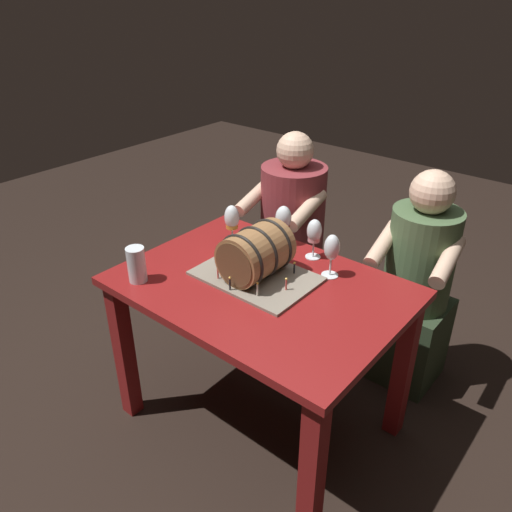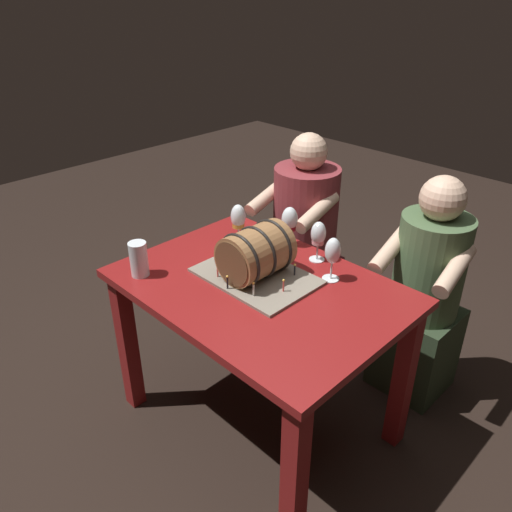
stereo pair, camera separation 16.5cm
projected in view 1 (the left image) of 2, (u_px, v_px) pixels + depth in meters
The scene contains 10 objects.
ground_plane at pixel (260, 418), 2.40m from camera, with size 8.00×8.00×0.00m, color black.
dining_table at pixel (261, 311), 2.10m from camera, with size 1.14×0.81×0.75m.
barrel_cake at pixel (256, 255), 2.03m from camera, with size 0.48×0.33×0.23m.
wine_glass_red at pixel (283, 220), 2.29m from camera, with size 0.07×0.07×0.19m.
wine_glass_empty at pixel (332, 249), 2.04m from camera, with size 0.07×0.07×0.19m.
wine_glass_rose at pixel (314, 233), 2.18m from camera, with size 0.07×0.07×0.18m.
wine_glass_amber at pixel (232, 219), 2.29m from camera, with size 0.07×0.07×0.19m.
beer_pint at pixel (137, 266), 2.03m from camera, with size 0.07×0.07×0.15m.
person_seated_left at pixel (291, 241), 2.83m from camera, with size 0.41×0.50×1.15m.
person_seated_right at pixel (414, 292), 2.44m from camera, with size 0.39×0.48×1.12m.
Camera 1 is at (1.09, -1.34, 1.84)m, focal length 35.59 mm.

